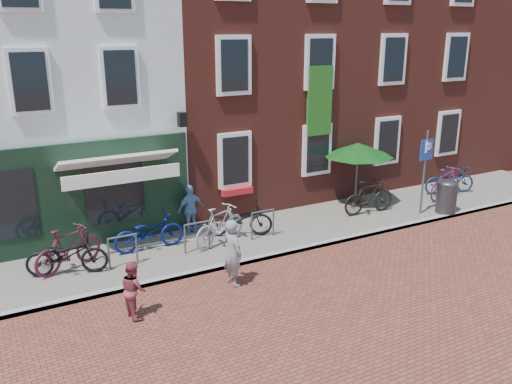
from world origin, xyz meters
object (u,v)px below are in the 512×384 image
bicycle_4 (239,219)px  parasol (358,147)px  bicycle_2 (149,232)px  bicycle_1 (68,248)px  woman (233,253)px  bicycle_6 (449,180)px  bicycle_7 (446,183)px  parking_sign (425,161)px  bicycle_3 (220,225)px  bicycle_0 (67,255)px  litter_bin (447,194)px  cafe_person (191,209)px  boy (133,289)px  bicycle_5 (369,197)px

bicycle_4 → parasol: bearing=-57.2°
bicycle_2 → bicycle_1: bearing=97.3°
woman → bicycle_2: size_ratio=0.85×
bicycle_6 → bicycle_7: bicycle_7 is taller
bicycle_1 → parasol: bearing=-109.3°
parking_sign → parasol: parking_sign is taller
bicycle_1 → bicycle_3: size_ratio=1.00×
bicycle_0 → bicycle_4: size_ratio=1.00×
litter_bin → bicycle_6: litter_bin is taller
cafe_person → bicycle_1: bearing=2.1°
parasol → cafe_person: parasol is taller
woman → bicycle_7: woman is taller
parking_sign → boy: parking_sign is taller
cafe_person → bicycle_4: size_ratio=0.76×
bicycle_2 → bicycle_3: size_ratio=1.03×
parasol → bicycle_4: 5.05m
bicycle_5 → bicycle_7: same height
litter_bin → bicycle_1: litter_bin is taller
parking_sign → bicycle_4: size_ratio=1.42×
bicycle_5 → bicycle_6: bicycle_5 is taller
litter_bin → bicycle_3: 7.63m
bicycle_6 → bicycle_7: (-0.61, -0.38, 0.06)m
bicycle_4 → woman: bearing=174.5°
parking_sign → bicycle_4: parking_sign is taller
cafe_person → bicycle_6: size_ratio=0.76×
bicycle_4 → litter_bin: bearing=-77.3°
cafe_person → bicycle_5: size_ratio=0.78×
bicycle_6 → bicycle_7: 0.72m
woman → boy: 2.50m
bicycle_4 → bicycle_5: bicycle_5 is taller
litter_bin → boy: litter_bin is taller
parasol → cafe_person: size_ratio=1.63×
bicycle_2 → litter_bin: bearing=-99.3°
bicycle_0 → parking_sign: bearing=-78.4°
litter_bin → cafe_person: size_ratio=0.81×
parking_sign → parasol: size_ratio=1.15×
parasol → bicycle_1: parasol is taller
cafe_person → bicycle_5: 5.77m
litter_bin → parasol: 3.22m
parasol → bicycle_0: (-9.58, -1.02, -1.46)m
boy → cafe_person: bearing=-44.7°
bicycle_2 → bicycle_7: size_ratio=1.03×
parking_sign → woman: bearing=-169.2°
bicycle_6 → parking_sign: bearing=130.2°
litter_bin → bicycle_1: size_ratio=0.63×
bicycle_1 → bicycle_7: size_ratio=1.00×
parasol → bicycle_7: parasol is taller
bicycle_3 → boy: bearing=106.9°
litter_bin → bicycle_4: litter_bin is taller
litter_bin → cafe_person: bearing=164.2°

